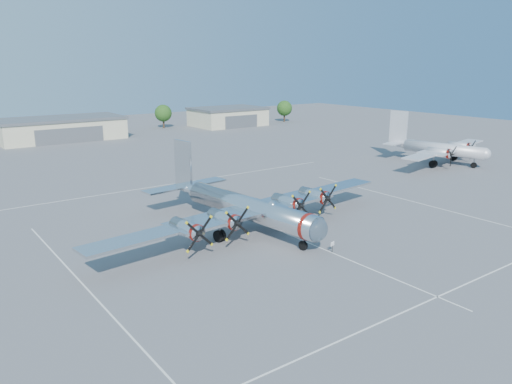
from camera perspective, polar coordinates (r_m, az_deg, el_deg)
ground at (r=56.91m, az=1.43°, el=-3.93°), size 260.00×260.00×0.00m
parking_lines at (r=55.61m, az=2.54°, el=-4.38°), size 60.00×50.08×0.01m
hangar_center at (r=129.87m, az=-21.39°, el=6.76°), size 28.60×14.60×5.40m
hangar_east at (r=149.47m, az=-3.22°, el=8.62°), size 20.60×14.60×5.40m
tree_east at (r=145.76m, az=-10.56°, el=8.84°), size 4.80×4.80×6.64m
tree_far_east at (r=159.54m, az=3.27°, el=9.53°), size 4.80×4.80×6.64m
main_bomber_b29 at (r=56.26m, az=-1.55°, el=-4.15°), size 41.76×30.76×8.66m
twin_engine_east at (r=98.66m, az=20.00°, el=3.12°), size 32.18×25.74×9.13m
info_placard at (r=49.50m, az=8.73°, el=-6.00°), size 0.58×0.18×1.13m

